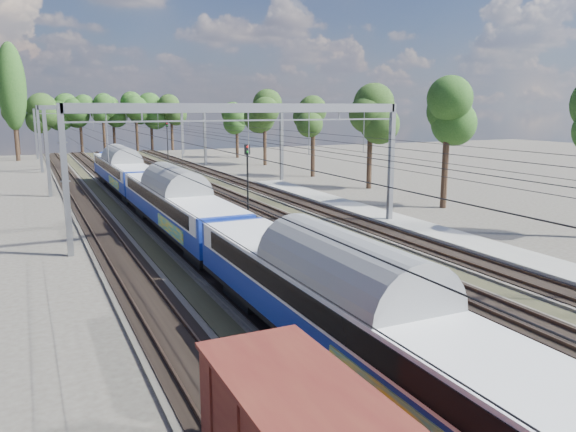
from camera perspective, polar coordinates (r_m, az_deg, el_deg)
name	(u,v)px	position (r m, az deg, el deg)	size (l,w,h in m)	color
track_bed	(191,203)	(52.52, -9.86, 1.36)	(21.00, 130.00, 0.34)	#47423A
platform	(491,249)	(36.77, 19.90, -3.21)	(3.00, 70.00, 0.30)	gray
catenary	(172,130)	(59.38, -11.75, 8.51)	(25.65, 130.00, 9.00)	gray
tree_belt	(153,110)	(100.73, -13.54, 10.46)	(39.90, 99.47, 11.74)	black
poplar	(12,87)	(103.05, -26.26, 11.65)	(4.40, 4.40, 19.04)	black
emu_train	(177,198)	(38.43, -11.23, 1.80)	(3.20, 67.55, 4.68)	black
worker	(142,164)	(81.05, -14.59, 5.11)	(0.67, 0.44, 1.83)	black
signal_near	(248,174)	(42.12, -4.13, 4.25)	(0.39, 0.36, 6.04)	black
signal_far	(167,136)	(95.70, -12.16, 7.92)	(0.43, 0.39, 6.30)	black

